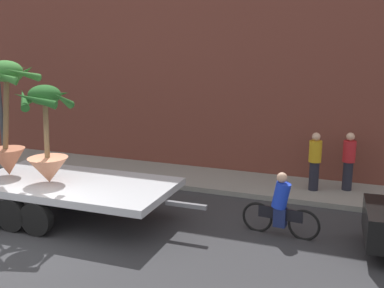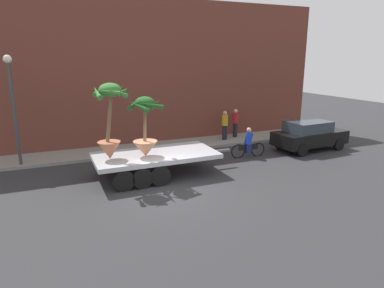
% 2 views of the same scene
% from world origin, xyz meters
% --- Properties ---
extents(ground_plane, '(60.00, 60.00, 0.00)m').
position_xyz_m(ground_plane, '(0.00, 0.00, 0.00)').
color(ground_plane, '#2D2D30').
extents(sidewalk, '(24.00, 2.20, 0.15)m').
position_xyz_m(sidewalk, '(0.00, 6.10, 0.07)').
color(sidewalk, gray).
rests_on(sidewalk, ground).
extents(building_facade, '(24.00, 1.20, 7.99)m').
position_xyz_m(building_facade, '(0.00, 7.80, 3.99)').
color(building_facade, brown).
rests_on(building_facade, ground).
extents(flatbed_trailer, '(6.10, 2.65, 0.98)m').
position_xyz_m(flatbed_trailer, '(-0.19, 1.94, 0.76)').
color(flatbed_trailer, '#B7BABF').
rests_on(flatbed_trailer, ground).
extents(potted_palm_rear, '(1.40, 1.46, 2.42)m').
position_xyz_m(potted_palm_rear, '(-0.44, 1.66, 2.10)').
color(potted_palm_rear, tan).
rests_on(potted_palm_rear, flatbed_trailer).
extents(potted_palm_middle, '(1.33, 1.40, 2.97)m').
position_xyz_m(potted_palm_middle, '(-1.76, 1.82, 2.55)').
color(potted_palm_middle, '#B26647').
rests_on(potted_palm_middle, flatbed_trailer).
extents(cyclist, '(1.84, 0.38, 1.54)m').
position_xyz_m(cyclist, '(5.11, 2.80, 0.67)').
color(cyclist, black).
rests_on(cyclist, ground).
extents(parked_car, '(4.15, 2.09, 1.58)m').
position_xyz_m(parked_car, '(8.88, 2.76, 0.82)').
color(parked_car, black).
rests_on(parked_car, ground).
extents(pedestrian_near_gate, '(0.36, 0.36, 1.71)m').
position_xyz_m(pedestrian_near_gate, '(6.38, 6.38, 1.04)').
color(pedestrian_near_gate, black).
rests_on(pedestrian_near_gate, sidewalk).
extents(pedestrian_far_left, '(0.36, 0.36, 1.71)m').
position_xyz_m(pedestrian_far_left, '(5.47, 6.02, 1.04)').
color(pedestrian_far_left, black).
rests_on(pedestrian_far_left, sidewalk).
extents(street_lamp, '(0.36, 0.36, 4.83)m').
position_xyz_m(street_lamp, '(-5.32, 5.30, 3.23)').
color(street_lamp, '#383D42').
rests_on(street_lamp, sidewalk).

